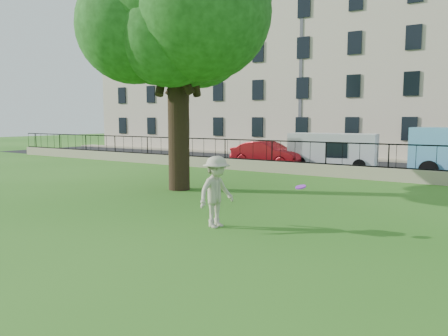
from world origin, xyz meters
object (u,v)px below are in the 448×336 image
Objects in this scene: tree at (176,7)px; man at (216,192)px; red_sedan at (268,154)px; white_van at (333,151)px; frisbee at (301,187)px.

tree is 9.06m from man.
tree is at bearing 56.55° from man.
red_sedan is 3.80m from white_van.
tree is 12.56m from white_van.
red_sedan is (-0.85, 9.56, -6.46)m from tree.
white_van is (3.66, 1.00, 0.26)m from red_sedan.
red_sedan is (-5.72, 13.93, -0.19)m from man.
man is at bearing -162.01° from frisbee.
frisbee is (6.96, -3.70, -6.04)m from tree.
tree is at bearing -112.14° from white_van.
white_van is at bearing 16.30° from man.
man is 15.08m from white_van.
red_sedan is 0.95× the size of white_van.
red_sedan is at bearing 120.49° from frisbee.
white_van is (-2.07, 14.93, 0.07)m from man.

